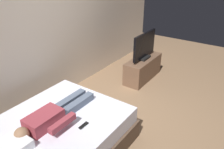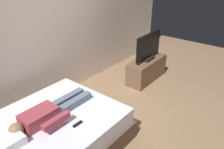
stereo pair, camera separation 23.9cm
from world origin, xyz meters
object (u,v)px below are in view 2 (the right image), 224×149
at_px(remote, 78,124).
at_px(tv_stand, 147,70).
at_px(person, 48,113).
at_px(tv, 148,47).
at_px(bed, 51,136).
at_px(pillow, 0,145).

distance_m(remote, tv_stand, 2.59).
xyz_separation_m(person, remote, (0.15, -0.40, -0.07)).
distance_m(tv_stand, tv, 0.53).
xyz_separation_m(bed, tv_stand, (2.71, 0.08, -0.01)).
distance_m(bed, pillow, 0.74).
bearing_deg(tv_stand, person, -178.89).
xyz_separation_m(bed, remote, (0.18, -0.37, 0.29)).
relative_size(bed, tv, 2.23).
bearing_deg(tv_stand, bed, -178.21).
bearing_deg(pillow, person, 2.70).
xyz_separation_m(bed, pillow, (-0.66, 0.00, 0.34)).
relative_size(remote, tv, 0.17).
xyz_separation_m(bed, tv, (2.71, 0.08, 0.52)).
height_order(pillow, remote, pillow).
xyz_separation_m(person, tv, (2.68, 0.05, 0.16)).
height_order(pillow, tv, tv).
relative_size(tv_stand, tv, 1.25).
bearing_deg(tv, tv_stand, 153.43).
bearing_deg(remote, tv_stand, 10.23).
relative_size(person, tv_stand, 1.15).
distance_m(pillow, person, 0.69).
distance_m(pillow, tv_stand, 3.39).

